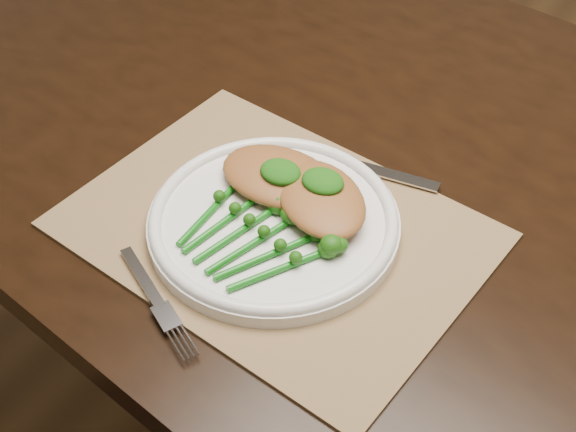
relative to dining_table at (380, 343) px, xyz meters
The scene contains 10 objects.
dining_table is the anchor object (origin of this frame).
placemat 0.42m from the dining_table, 110.18° to the right, with size 0.46×0.34×0.00m, color olive.
dinner_plate 0.44m from the dining_table, 110.13° to the right, with size 0.29×0.29×0.03m.
knife 0.39m from the dining_table, 140.69° to the right, with size 0.19×0.05×0.01m.
fork 0.53m from the dining_table, 105.83° to the right, with size 0.16×0.09×0.01m.
chicken_fillet_left 0.44m from the dining_table, 124.50° to the right, with size 0.14×0.10×0.03m, color #995E2C.
chicken_fillet_right 0.44m from the dining_table, 101.97° to the right, with size 0.14×0.09×0.03m, color #995E2C.
pesto_dollop_left 0.46m from the dining_table, 121.10° to the right, with size 0.05×0.04×0.02m, color #0F4209.
pesto_dollop_right 0.45m from the dining_table, 104.85° to the right, with size 0.05×0.04×0.02m, color #0F4209.
broccolini_bundle 0.47m from the dining_table, 107.81° to the right, with size 0.17×0.19×0.04m.
Camera 1 is at (0.22, -0.69, 1.41)m, focal length 50.00 mm.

